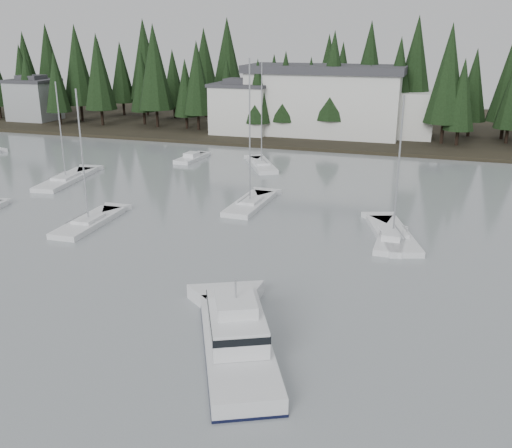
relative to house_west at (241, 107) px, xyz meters
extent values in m
cube|color=black|center=(18.00, 18.00, -4.65)|extent=(240.00, 54.00, 1.00)
cube|color=silver|center=(0.00, 0.00, -0.40)|extent=(9.00, 7.00, 7.50)
cube|color=#38383D|center=(0.00, 0.00, 3.60)|extent=(9.54, 7.42, 0.50)
cube|color=#38383D|center=(0.00, 0.00, 4.20)|extent=(4.95, 3.85, 0.80)
cube|color=#999EA0|center=(-42.00, 2.00, -0.65)|extent=(8.00, 7.00, 7.00)
cube|color=#38383D|center=(-42.00, 2.00, 3.10)|extent=(8.48, 7.42, 0.50)
cube|color=#38383D|center=(-42.00, 2.00, 3.70)|extent=(4.40, 3.85, 0.80)
cube|color=silver|center=(13.00, 3.00, 0.85)|extent=(24.00, 10.00, 10.00)
cube|color=#38383D|center=(13.00, 3.00, 6.15)|extent=(25.00, 11.00, 1.20)
cube|color=silver|center=(25.00, 5.00, -0.65)|extent=(10.00, 8.00, 7.00)
cube|color=white|center=(22.00, -63.64, -4.50)|extent=(7.85, 11.43, 1.61)
cube|color=black|center=(22.00, -63.64, -4.62)|extent=(7.90, 11.49, 0.22)
cube|color=white|center=(21.76, -63.14, -2.95)|extent=(5.00, 6.38, 1.45)
cube|color=black|center=(21.76, -63.14, -2.60)|extent=(5.09, 6.46, 0.40)
cube|color=white|center=(21.76, -63.14, -1.90)|extent=(3.09, 3.47, 0.65)
cylinder|color=#A5A8AD|center=(21.76, -63.14, -1.09)|extent=(0.10, 0.10, 1.10)
cube|color=white|center=(28.25, -42.56, -4.68)|extent=(5.49, 9.58, 1.05)
cube|color=white|center=(28.25, -42.56, -4.03)|extent=(2.80, 3.57, 0.30)
cylinder|color=#A5A8AD|center=(28.25, -42.56, 1.45)|extent=(0.14, 0.14, 11.21)
cube|color=white|center=(14.00, -37.55, -4.68)|extent=(2.99, 8.67, 1.05)
cube|color=white|center=(14.00, -37.55, -4.03)|extent=(2.00, 2.98, 0.30)
cylinder|color=#A5A8AD|center=(14.00, -37.55, 2.64)|extent=(0.14, 0.14, 13.59)
cube|color=white|center=(2.17, -47.47, -4.68)|extent=(2.88, 8.71, 1.05)
cube|color=white|center=(2.17, -47.47, -4.03)|extent=(1.91, 2.99, 0.30)
cylinder|color=#A5A8AD|center=(2.17, -47.47, 1.54)|extent=(0.14, 0.14, 11.39)
cube|color=white|center=(-9.26, -34.76, -4.68)|extent=(4.03, 10.75, 1.05)
cube|color=white|center=(-9.26, -34.76, -4.03)|extent=(2.35, 3.78, 0.30)
cylinder|color=#A5A8AD|center=(-9.26, -34.76, 1.19)|extent=(0.14, 0.14, 10.70)
cube|color=white|center=(9.93, -20.74, -4.68)|extent=(6.41, 8.90, 1.05)
cube|color=white|center=(9.93, -20.74, -4.03)|extent=(2.96, 3.46, 0.30)
cylinder|color=#A5A8AD|center=(9.93, -20.74, 2.01)|extent=(0.14, 0.14, 12.33)
cube|color=white|center=(28.25, -44.14, -4.60)|extent=(2.27, 6.04, 0.90)
cube|color=white|center=(28.25, -44.14, -3.90)|extent=(1.52, 1.94, 0.55)
cube|color=white|center=(-0.22, -19.72, -4.60)|extent=(2.64, 6.42, 0.90)
cube|color=white|center=(-0.22, -19.72, -3.90)|extent=(1.63, 2.11, 0.55)
camera|label=1|loc=(31.11, -88.62, 11.66)|focal=40.00mm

